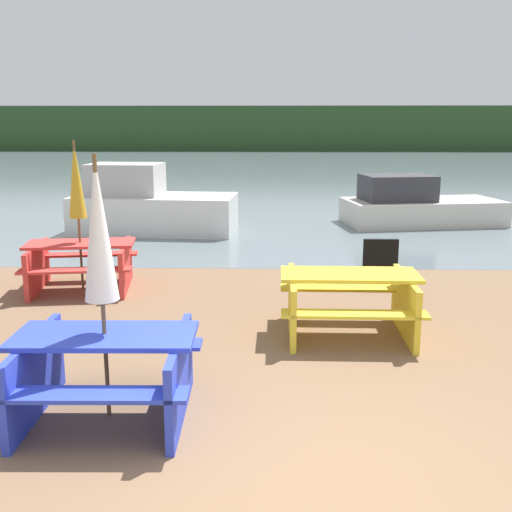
{
  "coord_description": "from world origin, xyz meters",
  "views": [
    {
      "loc": [
        -0.33,
        -3.79,
        2.56
      ],
      "look_at": [
        -0.53,
        3.84,
        0.85
      ],
      "focal_mm": 42.0,
      "sensor_mm": 36.0,
      "label": 1
    }
  ],
  "objects_px": {
    "umbrella_gold": "(76,181)",
    "umbrella_white": "(99,230)",
    "picnic_table_red": "(81,261)",
    "picnic_table_blue": "(106,367)",
    "signboard": "(380,262)",
    "boat_second": "(416,206)",
    "boat": "(149,207)",
    "picnic_table_yellow": "(349,298)"
  },
  "relations": [
    {
      "from": "picnic_table_yellow",
      "to": "umbrella_gold",
      "type": "distance_m",
      "value": 4.53
    },
    {
      "from": "picnic_table_red",
      "to": "boat",
      "type": "xyz_separation_m",
      "value": [
        0.04,
        5.06,
        0.15
      ]
    },
    {
      "from": "picnic_table_blue",
      "to": "umbrella_white",
      "type": "distance_m",
      "value": 1.22
    },
    {
      "from": "picnic_table_blue",
      "to": "umbrella_gold",
      "type": "relative_size",
      "value": 0.69
    },
    {
      "from": "umbrella_white",
      "to": "boat_second",
      "type": "distance_m",
      "value": 11.68
    },
    {
      "from": "picnic_table_blue",
      "to": "signboard",
      "type": "relative_size",
      "value": 2.13
    },
    {
      "from": "picnic_table_red",
      "to": "boat",
      "type": "relative_size",
      "value": 0.46
    },
    {
      "from": "umbrella_gold",
      "to": "boat",
      "type": "relative_size",
      "value": 0.59
    },
    {
      "from": "boat",
      "to": "signboard",
      "type": "xyz_separation_m",
      "value": [
        4.65,
        -4.69,
        -0.23
      ]
    },
    {
      "from": "boat_second",
      "to": "signboard",
      "type": "bearing_deg",
      "value": -117.93
    },
    {
      "from": "picnic_table_red",
      "to": "signboard",
      "type": "height_order",
      "value": "signboard"
    },
    {
      "from": "boat_second",
      "to": "signboard",
      "type": "height_order",
      "value": "boat_second"
    },
    {
      "from": "picnic_table_blue",
      "to": "signboard",
      "type": "bearing_deg",
      "value": 54.59
    },
    {
      "from": "picnic_table_red",
      "to": "boat",
      "type": "distance_m",
      "value": 5.06
    },
    {
      "from": "umbrella_gold",
      "to": "boat_second",
      "type": "distance_m",
      "value": 9.25
    },
    {
      "from": "signboard",
      "to": "picnic_table_red",
      "type": "bearing_deg",
      "value": -175.52
    },
    {
      "from": "boat",
      "to": "signboard",
      "type": "bearing_deg",
      "value": -41.39
    },
    {
      "from": "picnic_table_yellow",
      "to": "picnic_table_red",
      "type": "distance_m",
      "value": 4.36
    },
    {
      "from": "picnic_table_yellow",
      "to": "boat_second",
      "type": "distance_m",
      "value": 8.7
    },
    {
      "from": "picnic_table_yellow",
      "to": "umbrella_white",
      "type": "relative_size",
      "value": 0.72
    },
    {
      "from": "picnic_table_yellow",
      "to": "umbrella_white",
      "type": "distance_m",
      "value": 3.45
    },
    {
      "from": "boat_second",
      "to": "picnic_table_yellow",
      "type": "bearing_deg",
      "value": -118.14
    },
    {
      "from": "picnic_table_blue",
      "to": "umbrella_gold",
      "type": "distance_m",
      "value": 4.55
    },
    {
      "from": "picnic_table_yellow",
      "to": "boat",
      "type": "height_order",
      "value": "boat"
    },
    {
      "from": "picnic_table_blue",
      "to": "umbrella_white",
      "type": "xyz_separation_m",
      "value": [
        -0.0,
        0.0,
        1.22
      ]
    },
    {
      "from": "picnic_table_blue",
      "to": "boat",
      "type": "height_order",
      "value": "boat"
    },
    {
      "from": "umbrella_gold",
      "to": "boat",
      "type": "bearing_deg",
      "value": 89.52
    },
    {
      "from": "picnic_table_red",
      "to": "signboard",
      "type": "xyz_separation_m",
      "value": [
        4.69,
        0.37,
        -0.08
      ]
    },
    {
      "from": "picnic_table_red",
      "to": "umbrella_gold",
      "type": "distance_m",
      "value": 1.24
    },
    {
      "from": "picnic_table_blue",
      "to": "boat_second",
      "type": "xyz_separation_m",
      "value": [
        5.14,
        10.42,
        0.0
      ]
    },
    {
      "from": "boat",
      "to": "umbrella_gold",
      "type": "bearing_deg",
      "value": -86.63
    },
    {
      "from": "picnic_table_red",
      "to": "boat",
      "type": "height_order",
      "value": "boat"
    },
    {
      "from": "picnic_table_blue",
      "to": "umbrella_gold",
      "type": "height_order",
      "value": "umbrella_gold"
    },
    {
      "from": "boat",
      "to": "boat_second",
      "type": "xyz_separation_m",
      "value": [
        6.61,
        1.26,
        -0.14
      ]
    },
    {
      "from": "picnic_table_blue",
      "to": "umbrella_gold",
      "type": "xyz_separation_m",
      "value": [
        -1.51,
        4.11,
        1.23
      ]
    },
    {
      "from": "picnic_table_yellow",
      "to": "picnic_table_red",
      "type": "bearing_deg",
      "value": 153.62
    },
    {
      "from": "umbrella_white",
      "to": "boat",
      "type": "xyz_separation_m",
      "value": [
        -1.47,
        9.16,
        -1.08
      ]
    },
    {
      "from": "picnic_table_blue",
      "to": "signboard",
      "type": "height_order",
      "value": "picnic_table_blue"
    },
    {
      "from": "umbrella_gold",
      "to": "umbrella_white",
      "type": "relative_size",
      "value": 0.99
    },
    {
      "from": "picnic_table_blue",
      "to": "boat_second",
      "type": "relative_size",
      "value": 0.38
    },
    {
      "from": "umbrella_gold",
      "to": "umbrella_white",
      "type": "bearing_deg",
      "value": -69.78
    },
    {
      "from": "signboard",
      "to": "picnic_table_blue",
      "type": "bearing_deg",
      "value": -125.41
    }
  ]
}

